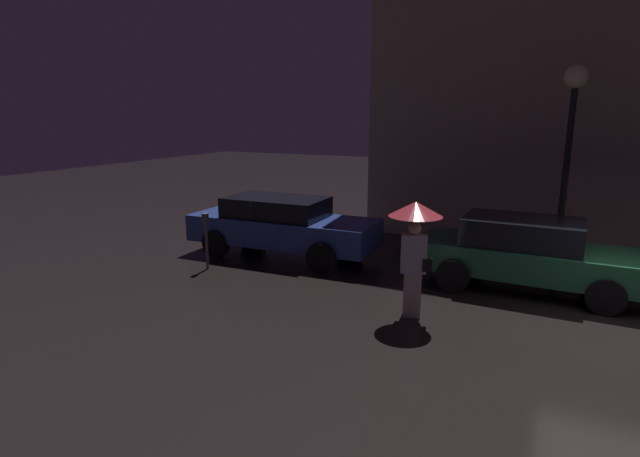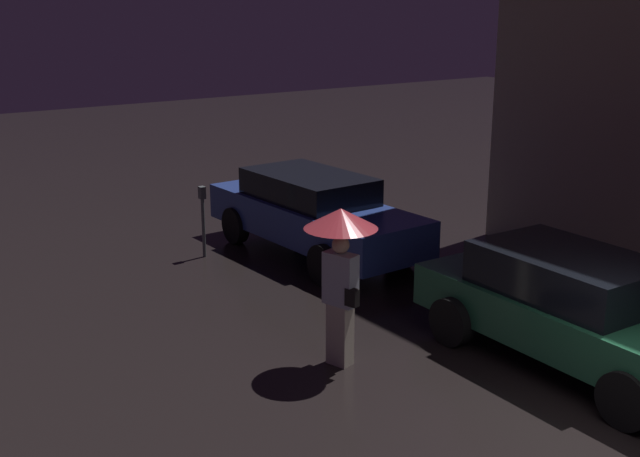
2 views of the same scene
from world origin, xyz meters
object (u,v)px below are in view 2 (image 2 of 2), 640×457
object	(u,v)px
pedestrian_with_umbrella	(341,249)
parking_meter	(203,214)
parked_car_green	(573,308)
parked_car_blue	(313,212)

from	to	relation	value
pedestrian_with_umbrella	parking_meter	bearing A→B (deg)	157.35
parked_car_green	pedestrian_with_umbrella	size ratio (longest dim) A/B	2.12
parked_car_green	parking_meter	distance (m)	6.87
parked_car_green	parking_meter	world-z (taller)	parked_car_green
parked_car_blue	parked_car_green	size ratio (longest dim) A/B	1.09
parked_car_green	pedestrian_with_umbrella	distance (m)	3.03
parking_meter	parked_car_blue	bearing A→B (deg)	60.49
parked_car_blue	parking_meter	distance (m)	1.98
parked_car_green	pedestrian_with_umbrella	bearing A→B (deg)	-123.29
parked_car_blue	parking_meter	xyz separation A→B (m)	(-0.97, -1.72, 0.02)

